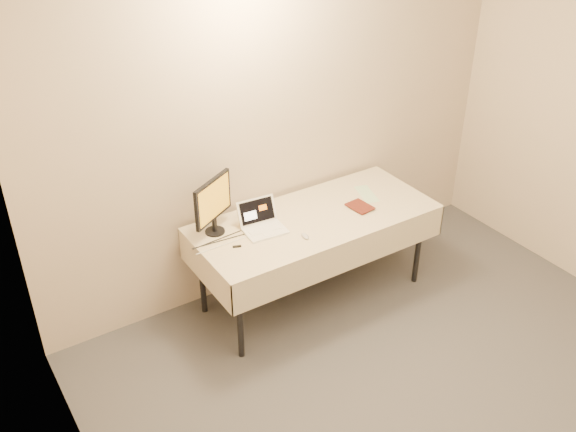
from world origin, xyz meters
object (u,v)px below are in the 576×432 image
laptop (262,223)px  monitor (213,202)px  book (354,200)px  table (315,224)px

laptop → monitor: size_ratio=0.75×
laptop → book: book is taller
table → monitor: monitor is taller
table → book: book is taller
monitor → book: size_ratio=2.16×
monitor → book: bearing=-46.1°
monitor → book: monitor is taller
table → book: bearing=-16.2°
laptop → monitor: monitor is taller
laptop → monitor: bearing=161.3°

